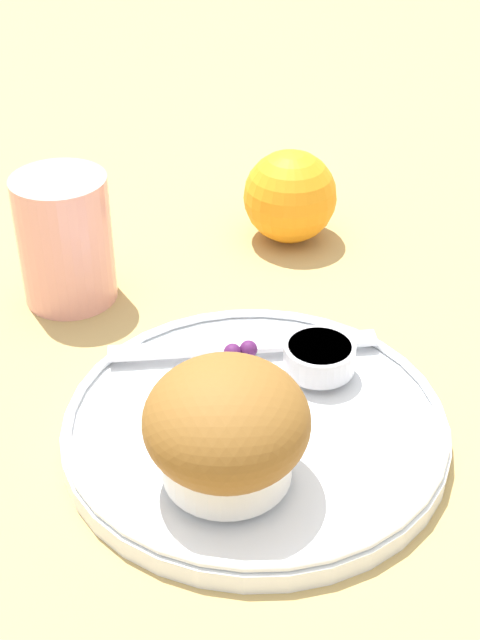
{
  "coord_description": "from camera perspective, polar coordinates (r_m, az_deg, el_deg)",
  "views": [
    {
      "loc": [
        -0.16,
        -0.43,
        0.39
      ],
      "look_at": [
        -0.01,
        0.04,
        0.06
      ],
      "focal_mm": 50.0,
      "sensor_mm": 36.0,
      "label": 1
    }
  ],
  "objects": [
    {
      "name": "plate",
      "position": [
        0.58,
        0.99,
        -6.84
      ],
      "size": [
        0.25,
        0.25,
        0.02
      ],
      "color": "white",
      "rests_on": "ground_plane"
    },
    {
      "name": "juice_glass",
      "position": [
        0.7,
        -11.13,
        5.08
      ],
      "size": [
        0.07,
        0.07,
        0.1
      ],
      "color": "#E5998C",
      "rests_on": "ground_plane"
    },
    {
      "name": "muffin",
      "position": [
        0.51,
        -0.86,
        -6.98
      ],
      "size": [
        0.1,
        0.1,
        0.07
      ],
      "color": "silver",
      "rests_on": "plate"
    },
    {
      "name": "orange_fruit",
      "position": [
        0.78,
        3.22,
        7.9
      ],
      "size": [
        0.08,
        0.08,
        0.08
      ],
      "color": "orange",
      "rests_on": "ground_plane"
    },
    {
      "name": "berry_pair",
      "position": [
        0.61,
        0.05,
        -1.98
      ],
      "size": [
        0.02,
        0.01,
        0.01
      ],
      "color": "#4C194C",
      "rests_on": "plate"
    },
    {
      "name": "butter_knife",
      "position": [
        0.63,
        0.45,
        -1.61
      ],
      "size": [
        0.19,
        0.06,
        0.0
      ],
      "rotation": [
        0.0,
        0.0,
        -0.22
      ],
      "color": "silver",
      "rests_on": "plate"
    },
    {
      "name": "cream_ramekin",
      "position": [
        0.6,
        5.1,
        -2.28
      ],
      "size": [
        0.05,
        0.05,
        0.02
      ],
      "color": "silver",
      "rests_on": "plate"
    },
    {
      "name": "ground_plane",
      "position": [
        0.6,
        1.78,
        -6.0
      ],
      "size": [
        3.0,
        3.0,
        0.0
      ],
      "primitive_type": "plane",
      "color": "tan"
    }
  ]
}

